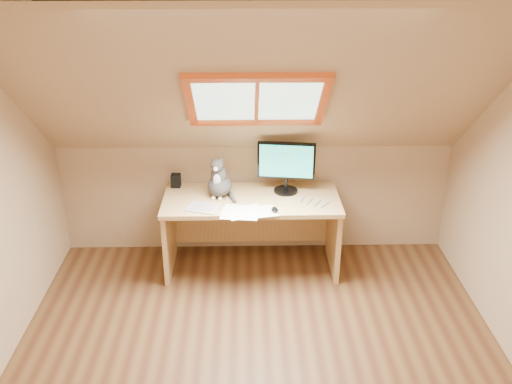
{
  "coord_description": "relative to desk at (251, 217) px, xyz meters",
  "views": [
    {
      "loc": [
        -0.08,
        -2.96,
        2.74
      ],
      "look_at": [
        -0.01,
        1.0,
        0.91
      ],
      "focal_mm": 40.0,
      "sensor_mm": 36.0,
      "label": 1
    }
  ],
  "objects": [
    {
      "name": "monitor",
      "position": [
        0.3,
        0.05,
        0.47
      ],
      "size": [
        0.49,
        0.21,
        0.45
      ],
      "color": "black",
      "rests_on": "desk"
    },
    {
      "name": "graphics_tablet",
      "position": [
        -0.39,
        -0.26,
        0.22
      ],
      "size": [
        0.3,
        0.25,
        0.01
      ],
      "primitive_type": "cube",
      "rotation": [
        0.0,
        0.0,
        -0.31
      ],
      "color": "#B2B2B7",
      "rests_on": "desk"
    },
    {
      "name": "mouse",
      "position": [
        0.18,
        -0.32,
        0.23
      ],
      "size": [
        0.06,
        0.1,
        0.03
      ],
      "primitive_type": "ellipsoid",
      "rotation": [
        0.0,
        0.0,
        0.07
      ],
      "color": "black",
      "rests_on": "desk"
    },
    {
      "name": "ground",
      "position": [
        0.04,
        -1.45,
        -0.47
      ],
      "size": [
        3.5,
        3.5,
        0.0
      ],
      "primitive_type": "plane",
      "color": "brown",
      "rests_on": "ground"
    },
    {
      "name": "desk",
      "position": [
        0.0,
        0.0,
        0.0
      ],
      "size": [
        1.49,
        0.65,
        0.68
      ],
      "color": "tan",
      "rests_on": "ground"
    },
    {
      "name": "cables",
      "position": [
        0.42,
        -0.18,
        0.22
      ],
      "size": [
        0.51,
        0.26,
        0.01
      ],
      "color": "silver",
      "rests_on": "desk"
    },
    {
      "name": "papers",
      "position": [
        -0.04,
        -0.33,
        0.22
      ],
      "size": [
        0.35,
        0.3,
        0.01
      ],
      "color": "white",
      "rests_on": "desk"
    },
    {
      "name": "desk_speaker",
      "position": [
        -0.66,
        0.18,
        0.27
      ],
      "size": [
        0.08,
        0.08,
        0.12
      ],
      "primitive_type": "cube",
      "rotation": [
        0.0,
        0.0,
        -0.04
      ],
      "color": "black",
      "rests_on": "desk"
    },
    {
      "name": "cat",
      "position": [
        -0.27,
        -0.01,
        0.35
      ],
      "size": [
        0.26,
        0.29,
        0.38
      ],
      "color": "#423E3B",
      "rests_on": "desk"
    },
    {
      "name": "room_shell",
      "position": [
        0.04,
        -1.54,
        0.96
      ],
      "size": [
        3.52,
        3.52,
        2.41
      ],
      "color": "tan",
      "rests_on": "ground"
    }
  ]
}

